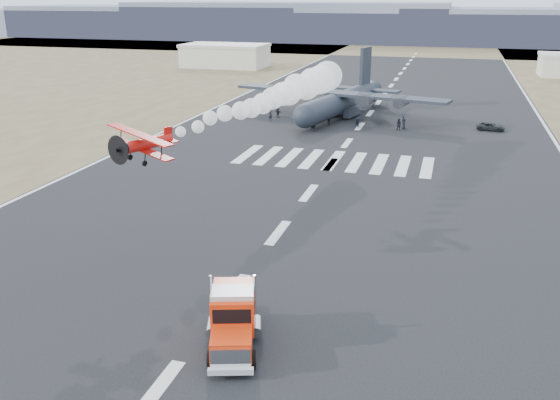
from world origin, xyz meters
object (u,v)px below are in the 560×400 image
at_px(semi_truck, 233,317).
at_px(crew_b, 358,121).
at_px(support_vehicle, 491,127).
at_px(crew_c, 358,122).
at_px(hangar_left, 225,55).
at_px(transport_aircraft, 342,100).
at_px(crew_f, 278,112).
at_px(aerobatic_biplane, 143,144).
at_px(crew_a, 403,121).
at_px(crew_g, 270,115).
at_px(crew_e, 404,124).
at_px(crew_h, 399,125).
at_px(crew_d, 329,120).

relative_size(semi_truck, crew_b, 4.80).
xyz_separation_m(support_vehicle, crew_c, (-20.78, -3.55, 0.24)).
relative_size(hangar_left, transport_aircraft, 0.63).
bearing_deg(semi_truck, hangar_left, 93.53).
relative_size(crew_b, crew_f, 0.99).
xyz_separation_m(transport_aircraft, crew_b, (4.19, -7.66, -2.02)).
height_order(support_vehicle, crew_f, crew_f).
distance_m(support_vehicle, crew_f, 35.83).
distance_m(crew_b, crew_c, 0.82).
xyz_separation_m(support_vehicle, crew_b, (-20.97, -2.75, 0.28)).
bearing_deg(aerobatic_biplane, crew_a, 84.55).
xyz_separation_m(support_vehicle, crew_a, (-13.82, -0.64, 0.22)).
distance_m(semi_truck, aerobatic_biplane, 16.83).
relative_size(crew_b, crew_g, 0.97).
bearing_deg(crew_e, crew_c, -98.04).
height_order(transport_aircraft, crew_c, transport_aircraft).
bearing_deg(crew_b, transport_aircraft, 69.50).
relative_size(crew_e, crew_h, 0.92).
bearing_deg(crew_a, crew_b, -67.69).
bearing_deg(crew_d, crew_f, 115.58).
bearing_deg(crew_d, support_vehicle, -35.32).
height_order(transport_aircraft, crew_g, transport_aircraft).
height_order(crew_b, crew_f, crew_f).
bearing_deg(crew_h, crew_a, 103.93).
bearing_deg(crew_h, crew_g, -164.35).
distance_m(semi_truck, crew_f, 72.04).
bearing_deg(hangar_left, crew_d, -57.46).
bearing_deg(crew_g, crew_h, -169.38).
height_order(semi_truck, support_vehicle, semi_truck).
bearing_deg(transport_aircraft, support_vehicle, 1.99).
relative_size(semi_truck, crew_e, 4.90).
bearing_deg(transport_aircraft, aerobatic_biplane, -80.53).
relative_size(crew_a, crew_d, 0.98).
height_order(crew_c, crew_f, crew_f).
height_order(crew_f, crew_g, crew_g).
xyz_separation_m(aerobatic_biplane, crew_h, (14.93, 54.95, -8.77)).
relative_size(crew_c, crew_f, 0.95).
xyz_separation_m(semi_truck, crew_e, (4.65, 66.28, -0.97)).
xyz_separation_m(hangar_left, transport_aircraft, (47.45, -65.24, -0.50)).
height_order(semi_truck, crew_b, semi_truck).
relative_size(semi_truck, crew_h, 4.50).
height_order(crew_e, crew_f, crew_f).
bearing_deg(hangar_left, crew_f, -62.06).
xyz_separation_m(transport_aircraft, support_vehicle, (25.16, -4.90, -2.30)).
distance_m(crew_a, crew_e, 2.17).
relative_size(transport_aircraft, crew_b, 21.89).
distance_m(hangar_left, crew_b, 89.37).
bearing_deg(support_vehicle, aerobatic_biplane, 162.45).
bearing_deg(crew_d, crew_a, -30.15).
relative_size(crew_c, crew_e, 0.98).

